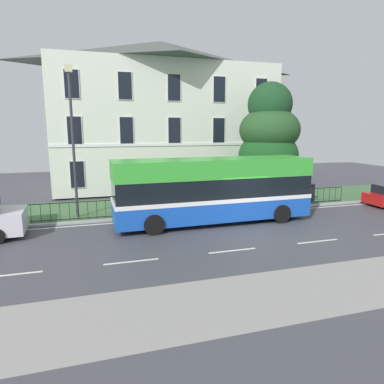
{
  "coord_description": "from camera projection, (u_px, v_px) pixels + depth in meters",
  "views": [
    {
      "loc": [
        -7.13,
        -13.48,
        4.74
      ],
      "look_at": [
        -1.85,
        4.4,
        1.28
      ],
      "focal_mm": 31.17,
      "sensor_mm": 36.0,
      "label": 1
    }
  ],
  "objects": [
    {
      "name": "single_decker_bus",
      "position": [
        214.0,
        189.0,
        17.11
      ],
      "size": [
        10.25,
        2.74,
        3.33
      ],
      "rotation": [
        0.0,
        0.0,
        0.02
      ],
      "color": "blue",
      "rests_on": "ground_plane"
    },
    {
      "name": "iron_verge_railing",
      "position": [
        199.0,
        203.0,
        19.21
      ],
      "size": [
        19.66,
        0.04,
        0.97
      ],
      "color": "black",
      "rests_on": "ground_plane"
    },
    {
      "name": "georgian_townhouse",
      "position": [
        162.0,
        115.0,
        28.27
      ],
      "size": [
        17.49,
        9.4,
        11.79
      ],
      "color": "silver",
      "rests_on": "ground_plane"
    },
    {
      "name": "street_lamp_post",
      "position": [
        73.0,
        134.0,
        17.23
      ],
      "size": [
        0.36,
        0.24,
        7.85
      ],
      "color": "#333338",
      "rests_on": "ground_plane"
    },
    {
      "name": "litter_bin",
      "position": [
        310.0,
        192.0,
        22.24
      ],
      "size": [
        0.56,
        0.56,
        1.14
      ],
      "color": "black",
      "rests_on": "ground_plane"
    },
    {
      "name": "evergreen_tree",
      "position": [
        268.0,
        151.0,
        23.24
      ],
      "size": [
        5.05,
        5.05,
        8.1
      ],
      "color": "#423328",
      "rests_on": "ground_plane"
    },
    {
      "name": "ground_plane",
      "position": [
        247.0,
        228.0,
        16.49
      ],
      "size": [
        60.0,
        56.0,
        0.18
      ],
      "color": "#404147"
    }
  ]
}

